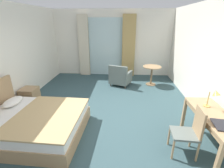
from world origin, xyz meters
The scene contains 14 objects.
ground centered at (0.00, 0.00, -0.05)m, with size 5.66×7.95×0.10m, color #334C51.
wall_back centered at (0.00, 3.71, 1.39)m, with size 5.26×0.12×2.79m, color white.
wall_right centered at (2.57, 0.00, 1.39)m, with size 0.12×7.55×2.79m, color white.
balcony_glass_door centered at (-0.27, 3.63, 1.23)m, with size 1.49×0.02×2.45m, color silver.
curtain_panel_left centered at (-1.24, 3.53, 1.29)m, with size 0.43×0.10×2.58m, color beige.
curtain_panel_right centered at (0.69, 3.53, 1.29)m, with size 0.55×0.10×2.58m, color tan.
bed centered at (-1.44, -0.72, 0.27)m, with size 2.12×1.73×1.05m.
nightstand centered at (-2.24, 0.62, 0.24)m, with size 0.43×0.46×0.49m.
writing_desk centered at (2.14, -0.93, 0.66)m, with size 0.58×1.43×0.75m.
desk_chair centered at (1.69, -1.07, 0.50)m, with size 0.47×0.43×0.93m.
desk_lamp centered at (2.16, -0.71, 1.05)m, with size 0.19×0.26×0.43m.
closed_book centered at (2.05, -1.25, 0.76)m, with size 0.22×0.34×0.02m, color #232328.
armchair_by_window centered at (0.38, 2.31, 0.33)m, with size 0.90×0.90×0.81m.
round_cafe_table centered at (1.57, 2.45, 0.54)m, with size 0.68×0.68×0.73m.
Camera 1 is at (0.48, -3.52, 2.29)m, focal length 26.02 mm.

